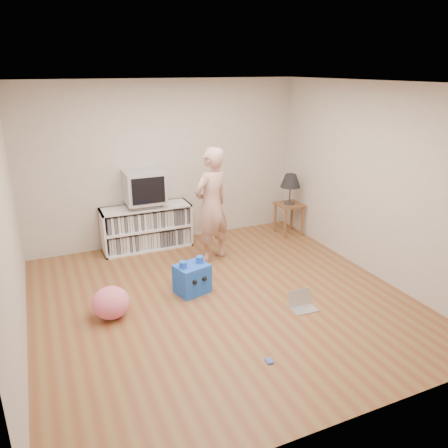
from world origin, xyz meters
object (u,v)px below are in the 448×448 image
media_unit (147,227)px  plush_pink (111,303)px  person (211,205)px  side_table (289,211)px  dvd_deck (145,204)px  plush_blue (192,278)px  table_lamp (291,181)px  crt_tv (144,187)px  laptop (302,303)px

media_unit → plush_pink: size_ratio=3.19×
media_unit → person: person is taller
person → plush_pink: bearing=9.1°
side_table → person: person is taller
dvd_deck → plush_blue: size_ratio=0.95×
table_lamp → media_unit: bearing=170.9°
person → plush_blue: (-0.62, -0.86, -0.66)m
crt_tv → side_table: size_ratio=1.09×
dvd_deck → laptop: (1.24, -2.59, -0.68)m
media_unit → laptop: media_unit is taller
crt_tv → dvd_deck: bearing=90.0°
crt_tv → plush_blue: (0.16, -1.69, -0.82)m
media_unit → table_lamp: size_ratio=2.72×
dvd_deck → table_lamp: table_lamp is taller
table_lamp → plush_pink: bearing=-155.6°
crt_tv → laptop: size_ratio=1.92×
person → plush_blue: person is taller
person → plush_pink: person is taller
media_unit → crt_tv: size_ratio=2.33×
crt_tv → plush_pink: 2.24m
table_lamp → person: 1.70m
media_unit → table_lamp: 2.51m
media_unit → laptop: bearing=-64.6°
side_table → plush_blue: bearing=-149.6°
dvd_deck → person: bearing=-46.9°
plush_blue → plush_pink: (-1.07, -0.18, -0.01)m
dvd_deck → person: size_ratio=0.26×
table_lamp → plush_pink: (-3.32, -1.50, -0.75)m
plush_pink → plush_blue: bearing=9.8°
table_lamp → laptop: (-1.17, -2.22, -0.88)m
table_lamp → laptop: bearing=-117.8°
dvd_deck → plush_pink: 2.15m
table_lamp → person: (-1.63, -0.46, -0.09)m
side_table → plush_pink: bearing=-155.6°
table_lamp → plush_blue: table_lamp is taller
table_lamp → plush_blue: size_ratio=1.09×
crt_tv → side_table: 2.51m
person → laptop: bearing=82.1°
crt_tv → table_lamp: 2.44m
table_lamp → person: size_ratio=0.30×
plush_pink → laptop: bearing=-18.5°
dvd_deck → side_table: 2.46m
plush_pink → dvd_deck: bearing=64.1°
side_table → crt_tv: bearing=171.3°
media_unit → laptop: size_ratio=4.49×
side_table → laptop: 2.54m
table_lamp → laptop: 2.66m
crt_tv → laptop: 3.03m
side_table → plush_blue: 2.62m
person → media_unit: bearing=-70.0°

